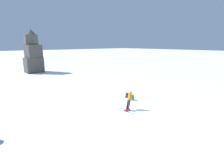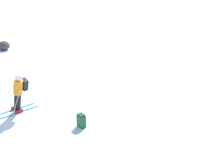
% 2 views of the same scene
% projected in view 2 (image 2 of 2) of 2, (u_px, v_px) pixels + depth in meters
% --- Properties ---
extents(ground_plane, '(300.00, 300.00, 0.00)m').
position_uv_depth(ground_plane, '(24.00, 121.00, 11.67)').
color(ground_plane, white).
extents(skier, '(1.27, 1.73, 1.76)m').
position_uv_depth(skier, '(19.00, 91.00, 11.85)').
color(skier, '#1E7AC6').
rests_on(skier, ground).
extents(spare_backpack, '(0.33, 0.26, 0.50)m').
position_uv_depth(spare_backpack, '(81.00, 121.00, 11.18)').
color(spare_backpack, '#236633').
rests_on(spare_backpack, ground).
extents(exposed_boulder_0, '(0.88, 0.75, 0.57)m').
position_uv_depth(exposed_boulder_0, '(4.00, 45.00, 20.47)').
color(exposed_boulder_0, '#4C4742').
rests_on(exposed_boulder_0, ground).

